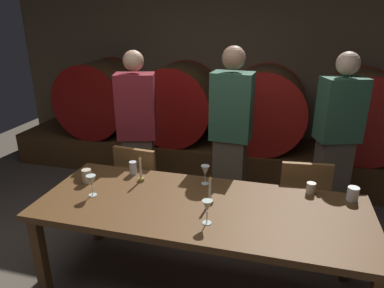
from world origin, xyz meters
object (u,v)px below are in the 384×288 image
dining_table (201,213)px  cup_far_left (87,176)px  guest_left (137,133)px  candle_right (210,196)px  wine_barrel_center_left (179,103)px  guest_right (336,142)px  cup_center_left (133,168)px  wine_glass_center (205,171)px  guest_center (231,135)px  wine_barrel_center_right (264,108)px  wine_glass_right (207,207)px  cup_center_right (311,188)px  wine_barrel_far_left (101,98)px  candle_left (141,174)px  wine_barrel_far_right (363,115)px  chair_left (141,183)px  cup_far_right (353,194)px  chair_right (301,200)px

dining_table → cup_far_left: (-0.96, 0.11, 0.12)m
guest_left → candle_right: bearing=118.0°
dining_table → candle_right: (0.05, 0.03, 0.13)m
wine_barrel_center_left → guest_right: (1.82, -0.92, -0.04)m
cup_center_left → wine_glass_center: bearing=-2.2°
cup_far_left → cup_center_left: 0.38m
guest_center → cup_center_left: (-0.70, -0.74, -0.10)m
wine_barrel_center_right → candle_right: size_ratio=4.49×
guest_center → cup_far_left: (-0.99, -0.98, -0.10)m
wine_glass_right → cup_center_right: (0.66, 0.59, -0.08)m
candle_right → wine_barrel_far_left: bearing=133.1°
dining_table → cup_center_right: (0.75, 0.38, 0.11)m
dining_table → guest_left: 1.39m
guest_right → cup_far_left: bearing=9.3°
wine_glass_center → cup_center_left: bearing=177.8°
cup_center_left → candle_right: bearing=-23.5°
candle_left → cup_center_right: (1.30, 0.13, -0.02)m
wine_glass_right → dining_table: bearing=112.6°
wine_barrel_far_left → guest_right: 3.07m
wine_barrel_center_right → wine_glass_right: size_ratio=6.06×
wine_barrel_far_right → chair_left: (-2.13, -1.50, -0.42)m
wine_barrel_center_right → cup_center_left: 2.04m
candle_right → wine_glass_center: size_ratio=1.43×
guest_left → cup_far_left: (-0.04, -0.92, -0.07)m
candle_left → dining_table: bearing=-23.6°
wine_barrel_far_left → wine_barrel_center_left: 1.11m
guest_right → chair_left: bearing=-2.0°
candle_right → cup_far_left: 1.01m
candle_left → cup_far_left: bearing=-161.9°
candle_right → cup_far_right: candle_right is taller
candle_right → chair_left: bearing=142.0°
guest_center → wine_glass_right: 1.30m
wine_barrel_center_right → cup_center_left: (-0.95, -1.80, -0.12)m
wine_barrel_far_right → chair_left: 2.63m
chair_right → cup_far_left: bearing=13.1°
dining_table → wine_glass_center: wine_glass_center is taller
wine_barrel_far_left → guest_center: guest_center is taller
wine_barrel_far_right → guest_right: size_ratio=0.59×
chair_left → chair_right: same height
candle_right → wine_glass_center: bearing=109.0°
wine_barrel_far_left → guest_center: bearing=-28.5°
guest_right → cup_far_left: size_ratio=15.42×
wine_barrel_center_left → guest_right: bearing=-26.9°
wine_glass_center → cup_center_right: wine_glass_center is taller
wine_barrel_center_left → guest_left: bearing=-95.2°
wine_barrel_far_left → cup_center_left: 2.20m
dining_table → chair_left: bearing=138.5°
wine_barrel_center_right → cup_far_right: size_ratio=9.82×
wine_barrel_far_left → cup_center_left: bearing=-55.0°
chair_right → guest_right: 0.70m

